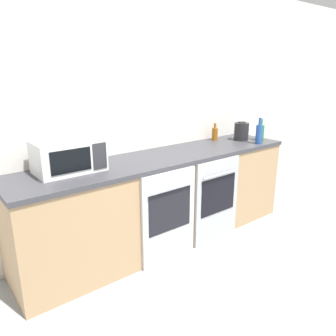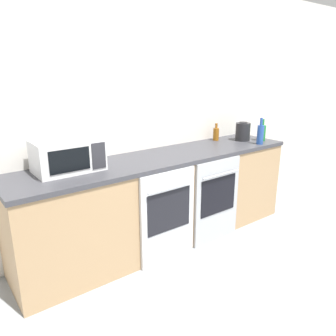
% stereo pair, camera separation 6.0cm
% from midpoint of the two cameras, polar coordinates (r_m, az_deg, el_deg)
% --- Properties ---
extents(wall_back, '(10.00, 0.06, 2.60)m').
position_cam_midpoint_polar(wall_back, '(3.38, -5.01, 9.80)').
color(wall_back, silver).
rests_on(wall_back, ground_plane).
extents(counter_back, '(2.97, 0.66, 0.91)m').
position_cam_midpoint_polar(counter_back, '(3.32, -1.31, -5.42)').
color(counter_back, tan).
rests_on(counter_back, ground_plane).
extents(oven_left, '(0.58, 0.06, 0.86)m').
position_cam_midpoint_polar(oven_left, '(2.97, -0.40, -8.46)').
color(oven_left, silver).
rests_on(oven_left, ground_plane).
extents(oven_right, '(0.58, 0.06, 0.86)m').
position_cam_midpoint_polar(oven_right, '(3.36, 8.01, -5.57)').
color(oven_right, '#A8AAAF').
rests_on(oven_right, ground_plane).
extents(microwave, '(0.54, 0.34, 0.27)m').
position_cam_midpoint_polar(microwave, '(2.78, -17.52, 2.07)').
color(microwave, silver).
rests_on(microwave, counter_back).
extents(bottle_blue, '(0.07, 0.07, 0.29)m').
position_cam_midpoint_polar(bottle_blue, '(3.80, 15.13, 5.80)').
color(bottle_blue, '#234793').
rests_on(bottle_blue, counter_back).
extents(bottle_amber, '(0.07, 0.07, 0.20)m').
position_cam_midpoint_polar(bottle_amber, '(3.89, 7.70, 5.96)').
color(bottle_amber, '#8C5114').
rests_on(bottle_amber, counter_back).
extents(bottle_green, '(0.08, 0.08, 0.25)m').
position_cam_midpoint_polar(bottle_green, '(4.00, 15.39, 6.08)').
color(bottle_green, '#19722D').
rests_on(bottle_green, counter_back).
extents(kettle, '(0.17, 0.17, 0.22)m').
position_cam_midpoint_polar(kettle, '(3.95, 12.23, 6.26)').
color(kettle, '#232326').
rests_on(kettle, counter_back).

